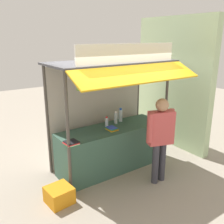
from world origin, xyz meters
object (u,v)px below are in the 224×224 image
(water_bottle_front_right, at_px, (121,115))
(water_bottle_far_right, at_px, (107,122))
(banana_bunch_inner_left, at_px, (79,87))
(magazine_stack_left, at_px, (112,129))
(banana_bunch_leftmost, at_px, (153,77))
(vendor_person, at_px, (161,133))
(water_bottle_rear_center, at_px, (116,118))
(plastic_crate, at_px, (59,195))
(magazine_stack_far_left, at_px, (71,143))

(water_bottle_front_right, bearing_deg, water_bottle_far_right, -161.98)
(water_bottle_far_right, bearing_deg, banana_bunch_inner_left, -148.32)
(magazine_stack_left, relative_size, banana_bunch_leftmost, 0.96)
(water_bottle_front_right, distance_m, banana_bunch_leftmost, 1.22)
(banana_bunch_inner_left, distance_m, vendor_person, 1.83)
(banana_bunch_leftmost, bearing_deg, magazine_stack_left, 152.63)
(water_bottle_rear_center, relative_size, banana_bunch_leftmost, 1.08)
(water_bottle_front_right, xyz_separation_m, banana_bunch_leftmost, (0.25, -0.73, 0.94))
(magazine_stack_left, distance_m, vendor_person, 1.03)
(water_bottle_far_right, relative_size, banana_bunch_leftmost, 0.94)
(banana_bunch_leftmost, relative_size, vendor_person, 0.15)
(water_bottle_far_right, distance_m, banana_bunch_inner_left, 1.46)
(water_bottle_front_right, distance_m, plastic_crate, 2.22)
(vendor_person, distance_m, plastic_crate, 2.17)
(magazine_stack_left, bearing_deg, water_bottle_far_right, 90.25)
(water_bottle_front_right, relative_size, banana_bunch_inner_left, 1.18)
(water_bottle_front_right, height_order, magazine_stack_far_left, water_bottle_front_right)
(vendor_person, bearing_deg, banana_bunch_inner_left, -0.48)
(water_bottle_rear_center, distance_m, magazine_stack_left, 0.44)
(water_bottle_far_right, xyz_separation_m, water_bottle_front_right, (0.48, 0.16, 0.03))
(water_bottle_front_right, height_order, magazine_stack_left, water_bottle_front_right)
(banana_bunch_leftmost, bearing_deg, water_bottle_rear_center, 122.40)
(magazine_stack_left, distance_m, banana_bunch_inner_left, 1.45)
(water_bottle_front_right, height_order, plastic_crate, water_bottle_front_right)
(water_bottle_front_right, relative_size, banana_bunch_leftmost, 1.21)
(water_bottle_front_right, distance_m, magazine_stack_left, 0.60)
(water_bottle_rear_center, distance_m, water_bottle_far_right, 0.32)
(water_bottle_far_right, height_order, magazine_stack_left, water_bottle_far_right)
(water_bottle_far_right, xyz_separation_m, banana_bunch_leftmost, (0.73, -0.57, 0.98))
(magazine_stack_left, relative_size, magazine_stack_far_left, 0.92)
(banana_bunch_inner_left, xyz_separation_m, plastic_crate, (-0.47, -0.01, -1.88))
(magazine_stack_far_left, xyz_separation_m, banana_bunch_leftmost, (1.75, -0.18, 1.06))
(banana_bunch_leftmost, relative_size, banana_bunch_inner_left, 0.97)
(magazine_stack_left, relative_size, vendor_person, 0.14)
(water_bottle_rear_center, xyz_separation_m, magazine_stack_left, (-0.31, -0.29, -0.10))
(plastic_crate, bearing_deg, banana_bunch_leftmost, 0.39)
(magazine_stack_left, xyz_separation_m, plastic_crate, (-1.39, -0.39, -0.82))
(plastic_crate, bearing_deg, magazine_stack_far_left, 28.18)
(banana_bunch_leftmost, bearing_deg, water_bottle_front_right, 109.10)
(banana_bunch_inner_left, bearing_deg, vendor_person, -18.95)
(magazine_stack_left, xyz_separation_m, banana_bunch_inner_left, (-0.93, -0.38, 1.05))
(magazine_stack_far_left, bearing_deg, water_bottle_front_right, 19.84)
(water_bottle_front_right, relative_size, magazine_stack_far_left, 1.16)
(water_bottle_far_right, bearing_deg, banana_bunch_leftmost, -37.90)
(water_bottle_front_right, height_order, vendor_person, vendor_person)
(water_bottle_rear_center, xyz_separation_m, plastic_crate, (-1.70, -0.68, -0.92))
(water_bottle_front_right, xyz_separation_m, plastic_crate, (-1.88, -0.74, -0.94))
(water_bottle_far_right, xyz_separation_m, banana_bunch_inner_left, (-0.93, -0.57, 0.97))
(water_bottle_far_right, distance_m, banana_bunch_leftmost, 1.35)
(water_bottle_front_right, height_order, banana_bunch_leftmost, banana_bunch_leftmost)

